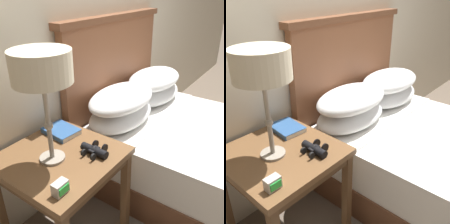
% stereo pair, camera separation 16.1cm
% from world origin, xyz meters
% --- Properties ---
extents(wall_back, '(8.00, 0.06, 2.60)m').
position_xyz_m(wall_back, '(0.00, 1.11, 1.30)').
color(wall_back, beige).
rests_on(wall_back, ground_plane).
extents(nightstand, '(0.58, 0.58, 0.62)m').
position_xyz_m(nightstand, '(-0.53, 0.77, 0.54)').
color(nightstand, brown).
rests_on(nightstand, ground_plane).
extents(bed, '(1.22, 2.02, 1.23)m').
position_xyz_m(bed, '(0.38, 0.19, 0.32)').
color(bed, brown).
rests_on(bed, ground_plane).
extents(table_lamp, '(0.27, 0.27, 0.56)m').
position_xyz_m(table_lamp, '(-0.57, 0.77, 1.09)').
color(table_lamp, gray).
rests_on(table_lamp, nightstand).
extents(book_on_nightstand, '(0.17, 0.21, 0.03)m').
position_xyz_m(book_on_nightstand, '(-0.36, 0.92, 0.63)').
color(book_on_nightstand, silver).
rests_on(book_on_nightstand, nightstand).
extents(binoculars_pair, '(0.14, 0.16, 0.05)m').
position_xyz_m(binoculars_pair, '(-0.42, 0.62, 0.64)').
color(binoculars_pair, black).
rests_on(binoculars_pair, nightstand).
extents(alarm_clock, '(0.07, 0.05, 0.06)m').
position_xyz_m(alarm_clock, '(-0.73, 0.56, 0.65)').
color(alarm_clock, '#B7B2A8').
rests_on(alarm_clock, nightstand).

